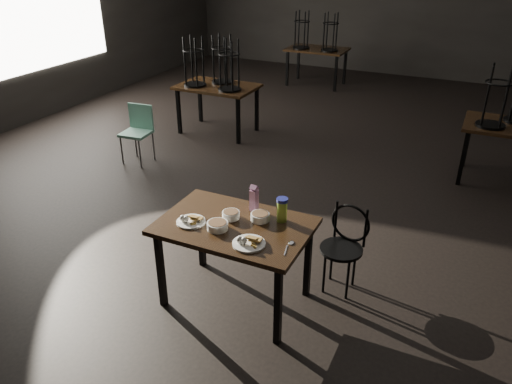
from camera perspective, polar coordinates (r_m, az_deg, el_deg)
The scene contains 13 objects.
main_table at distance 4.00m, azimuth -2.46°, elevation -4.64°, with size 1.20×0.80×0.75m.
plate_left at distance 4.00m, azimuth -7.50°, elevation -3.22°, with size 0.23×0.23×0.08m.
plate_right at distance 3.69m, azimuth -0.87°, elevation -5.73°, with size 0.25×0.25×0.08m.
bowl_near at distance 4.03m, azimuth -2.88°, elevation -2.60°, with size 0.14×0.14×0.06m.
bowl_far at distance 3.99m, azimuth 0.47°, elevation -2.83°, with size 0.15×0.15×0.06m.
bowl_big at distance 3.89m, azimuth -4.43°, elevation -3.83°, with size 0.17×0.17×0.06m.
juice_carton at distance 4.09m, azimuth -0.22°, elevation -0.78°, with size 0.06×0.07×0.23m.
water_bottle at distance 3.95m, azimuth 2.99°, elevation -2.00°, with size 0.12×0.12×0.20m.
spoon at distance 3.71m, azimuth 3.95°, elevation -5.93°, with size 0.05×0.21×0.01m.
bentwood_chair at distance 4.34m, azimuth 10.09°, elevation -5.59°, with size 0.38×0.37×0.77m.
school_chair at distance 6.98m, azimuth -13.33°, elevation 7.11°, with size 0.40×0.40×0.78m.
bg_table_left at distance 7.81m, azimuth -4.52°, elevation 12.22°, with size 1.20×0.80×1.48m.
bg_table_far at distance 10.64m, azimuth 6.95°, elevation 15.95°, with size 1.20×0.80×1.48m.
Camera 1 is at (1.85, -5.55, 2.77)m, focal length 35.00 mm.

